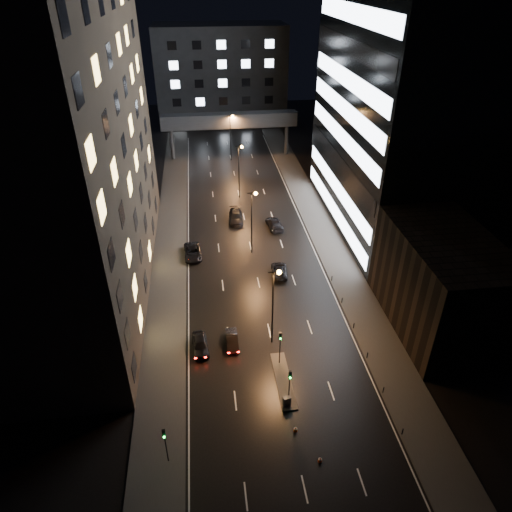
% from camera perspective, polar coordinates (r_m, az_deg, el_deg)
% --- Properties ---
extents(ground, '(160.00, 160.00, 0.00)m').
position_cam_1_polar(ground, '(80.66, -1.53, 4.95)').
color(ground, black).
rests_on(ground, ground).
extents(sidewalk_left, '(5.00, 110.00, 0.15)m').
position_cam_1_polar(sidewalk_left, '(76.15, -10.55, 2.64)').
color(sidewalk_left, '#383533').
rests_on(sidewalk_left, ground).
extents(sidewalk_right, '(5.00, 110.00, 0.15)m').
position_cam_1_polar(sidewalk_right, '(78.36, 8.00, 3.80)').
color(sidewalk_right, '#383533').
rests_on(sidewalk_right, ground).
extents(building_left, '(15.00, 48.00, 40.00)m').
position_cam_1_polar(building_left, '(59.92, -22.66, 13.28)').
color(building_left, '#2D2319').
rests_on(building_left, ground).
extents(building_right_low, '(10.00, 18.00, 12.00)m').
position_cam_1_polar(building_right_low, '(57.57, 22.04, -3.16)').
color(building_right_low, black).
rests_on(building_right_low, ground).
extents(building_right_glass, '(20.00, 36.00, 45.00)m').
position_cam_1_polar(building_right_glass, '(75.80, 18.93, 19.64)').
color(building_right_glass, black).
rests_on(building_right_glass, ground).
extents(building_far, '(34.00, 14.00, 25.00)m').
position_cam_1_polar(building_far, '(131.72, -4.41, 21.57)').
color(building_far, '#333335').
rests_on(building_far, ground).
extents(skybridge, '(30.00, 3.00, 10.00)m').
position_cam_1_polar(skybridge, '(105.47, -3.35, 16.52)').
color(skybridge, '#333335').
rests_on(skybridge, ground).
extents(median_island, '(1.60, 8.00, 0.15)m').
position_cam_1_polar(median_island, '(50.39, 3.43, -15.22)').
color(median_island, '#383533').
rests_on(median_island, ground).
extents(traffic_signal_near, '(0.28, 0.34, 4.40)m').
position_cam_1_polar(traffic_signal_near, '(49.95, 3.03, -10.80)').
color(traffic_signal_near, black).
rests_on(traffic_signal_near, median_island).
extents(traffic_signal_far, '(0.28, 0.34, 4.40)m').
position_cam_1_polar(traffic_signal_far, '(46.18, 4.23, -15.43)').
color(traffic_signal_far, black).
rests_on(traffic_signal_far, median_island).
extents(traffic_signal_corner, '(0.28, 0.34, 4.40)m').
position_cam_1_polar(traffic_signal_corner, '(42.87, -11.29, -21.74)').
color(traffic_signal_corner, black).
rests_on(traffic_signal_corner, ground).
extents(bollard_row, '(0.12, 25.12, 0.90)m').
position_cam_1_polar(bollard_row, '(55.40, 12.89, -10.24)').
color(bollard_row, black).
rests_on(bollard_row, ground).
extents(streetlight_near, '(1.45, 0.50, 10.15)m').
position_cam_1_polar(streetlight_near, '(50.34, 2.31, -5.27)').
color(streetlight_near, black).
rests_on(streetlight_near, ground).
extents(streetlight_mid_a, '(1.45, 0.50, 10.15)m').
position_cam_1_polar(streetlight_mid_a, '(67.09, -0.42, 5.17)').
color(streetlight_mid_a, black).
rests_on(streetlight_mid_a, ground).
extents(streetlight_mid_b, '(1.45, 0.50, 10.15)m').
position_cam_1_polar(streetlight_mid_b, '(85.25, -2.05, 11.31)').
color(streetlight_mid_b, black).
rests_on(streetlight_mid_b, ground).
extents(streetlight_far, '(1.45, 0.50, 10.15)m').
position_cam_1_polar(streetlight_far, '(104.09, -3.14, 15.25)').
color(streetlight_far, black).
rests_on(streetlight_far, ground).
extents(car_away_a, '(2.10, 4.47, 1.48)m').
position_cam_1_polar(car_away_a, '(53.51, -7.00, -10.92)').
color(car_away_a, black).
rests_on(car_away_a, ground).
extents(car_away_b, '(1.36, 3.86, 1.27)m').
position_cam_1_polar(car_away_b, '(53.87, -3.01, -10.46)').
color(car_away_b, black).
rests_on(car_away_b, ground).
extents(car_away_c, '(2.78, 5.55, 1.51)m').
position_cam_1_polar(car_away_c, '(69.60, -7.91, 0.48)').
color(car_away_c, black).
rests_on(car_away_c, ground).
extents(car_away_d, '(2.45, 5.71, 1.64)m').
position_cam_1_polar(car_away_d, '(78.87, -2.52, 4.92)').
color(car_away_d, black).
rests_on(car_away_d, ground).
extents(car_toward_a, '(2.62, 4.81, 1.28)m').
position_cam_1_polar(car_toward_a, '(65.14, 2.90, -1.80)').
color(car_toward_a, black).
rests_on(car_toward_a, ground).
extents(car_toward_b, '(2.64, 5.55, 1.56)m').
position_cam_1_polar(car_toward_b, '(76.69, 2.33, 4.04)').
color(car_toward_b, black).
rests_on(car_toward_b, ground).
extents(utility_cabinet, '(0.83, 0.61, 1.09)m').
position_cam_1_polar(utility_cabinet, '(47.77, 3.87, -17.65)').
color(utility_cabinet, '#47474A').
rests_on(utility_cabinet, median_island).
extents(cone_a, '(0.41, 0.41, 0.50)m').
position_cam_1_polar(cone_a, '(46.37, 4.97, -20.75)').
color(cone_a, '#FF5D0D').
rests_on(cone_a, ground).
extents(cone_b, '(0.42, 0.42, 0.49)m').
position_cam_1_polar(cone_b, '(44.77, 8.01, -23.89)').
color(cone_b, '#FF450D').
rests_on(cone_b, ground).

